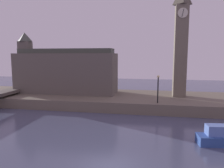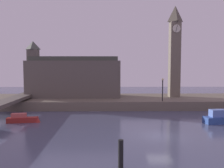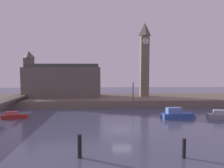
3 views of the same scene
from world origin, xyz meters
The scene contains 9 objects.
ground_plane centered at (0.00, 0.00, 0.00)m, with size 120.00×120.00×0.00m, color #474C66.
far_embankment centered at (0.00, 20.00, 0.75)m, with size 70.00×12.00×1.50m, color #6B6051.
clock_tower centered at (6.99, 20.67, 10.20)m, with size 2.07×2.13×16.88m.
parliament_hall centered at (-12.18, 20.97, 5.20)m, with size 17.20×5.53×10.41m.
streetlamp centered at (3.60, 15.11, 3.86)m, with size 0.36×0.36×3.78m.
mooring_post_left centered at (-4.49, -7.99, 1.04)m, with size 0.38×0.38×2.09m, color black.
mooring_post_right centered at (4.77, -8.37, 0.86)m, with size 0.34×0.34×1.73m, color black.
boat_dinghy_red centered at (-16.24, 6.44, 0.44)m, with size 4.39×1.41×1.33m.
boat_tour_blue centered at (9.79, 5.64, 0.61)m, with size 5.84×2.13×1.92m.
Camera 3 is at (-2.27, -25.36, 7.91)m, focal length 32.09 mm.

